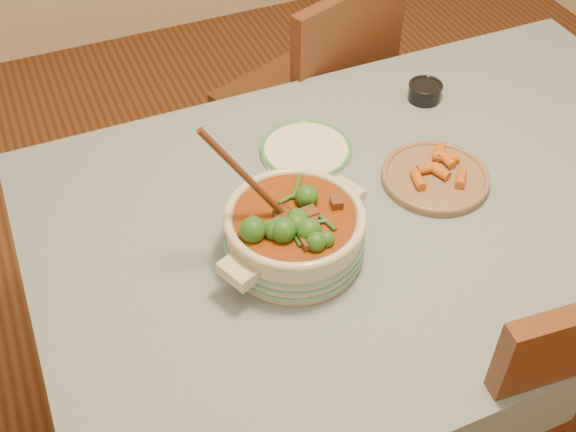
{
  "coord_description": "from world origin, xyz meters",
  "views": [
    {
      "loc": [
        -0.71,
        -1.0,
        1.9
      ],
      "look_at": [
        -0.3,
        -0.03,
        0.86
      ],
      "focal_mm": 45.0,
      "sensor_mm": 36.0,
      "label": 1
    }
  ],
  "objects_px": {
    "dining_table": "(397,229)",
    "white_plate": "(306,150)",
    "stew_casserole": "(294,229)",
    "fried_plate": "(435,176)",
    "condiment_bowl": "(425,91)",
    "chair_far": "(319,96)"
  },
  "relations": [
    {
      "from": "chair_far",
      "to": "stew_casserole",
      "type": "bearing_deg",
      "value": 40.52
    },
    {
      "from": "condiment_bowl",
      "to": "chair_far",
      "type": "height_order",
      "value": "chair_far"
    },
    {
      "from": "dining_table",
      "to": "stew_casserole",
      "type": "bearing_deg",
      "value": -170.15
    },
    {
      "from": "condiment_bowl",
      "to": "white_plate",
      "type": "bearing_deg",
      "value": -168.03
    },
    {
      "from": "stew_casserole",
      "to": "fried_plate",
      "type": "distance_m",
      "value": 0.41
    },
    {
      "from": "stew_casserole",
      "to": "chair_far",
      "type": "relative_size",
      "value": 0.4
    },
    {
      "from": "stew_casserole",
      "to": "fried_plate",
      "type": "bearing_deg",
      "value": 11.46
    },
    {
      "from": "stew_casserole",
      "to": "chair_far",
      "type": "distance_m",
      "value": 0.94
    },
    {
      "from": "white_plate",
      "to": "fried_plate",
      "type": "distance_m",
      "value": 0.32
    },
    {
      "from": "condiment_bowl",
      "to": "stew_casserole",
      "type": "bearing_deg",
      "value": -145.36
    },
    {
      "from": "dining_table",
      "to": "white_plate",
      "type": "bearing_deg",
      "value": 118.17
    },
    {
      "from": "condiment_bowl",
      "to": "chair_far",
      "type": "xyz_separation_m",
      "value": [
        -0.12,
        0.41,
        -0.25
      ]
    },
    {
      "from": "white_plate",
      "to": "condiment_bowl",
      "type": "height_order",
      "value": "condiment_bowl"
    },
    {
      "from": "dining_table",
      "to": "chair_far",
      "type": "xyz_separation_m",
      "value": [
        0.14,
        0.73,
        -0.13
      ]
    },
    {
      "from": "condiment_bowl",
      "to": "fried_plate",
      "type": "height_order",
      "value": "condiment_bowl"
    },
    {
      "from": "fried_plate",
      "to": "stew_casserole",
      "type": "bearing_deg",
      "value": -168.54
    },
    {
      "from": "dining_table",
      "to": "white_plate",
      "type": "xyz_separation_m",
      "value": [
        -0.13,
        0.25,
        0.1
      ]
    },
    {
      "from": "fried_plate",
      "to": "dining_table",
      "type": "bearing_deg",
      "value": -164.22
    },
    {
      "from": "white_plate",
      "to": "condiment_bowl",
      "type": "distance_m",
      "value": 0.39
    },
    {
      "from": "dining_table",
      "to": "condiment_bowl",
      "type": "relative_size",
      "value": 14.83
    },
    {
      "from": "stew_casserole",
      "to": "chair_far",
      "type": "xyz_separation_m",
      "value": [
        0.43,
        0.78,
        -0.3
      ]
    },
    {
      "from": "white_plate",
      "to": "chair_far",
      "type": "bearing_deg",
      "value": 61.03
    }
  ]
}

